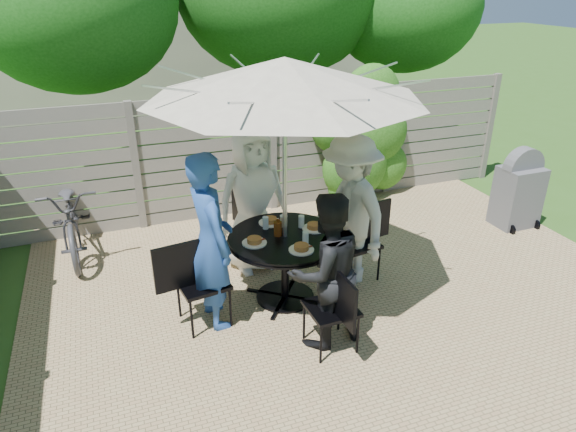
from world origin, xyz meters
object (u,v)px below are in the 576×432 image
object	(u,v)px
coffee_cup	(284,221)
plate_back	(270,221)
plate_left	(254,241)
plate_right	(314,227)
chair_front	(331,324)
chair_right	(357,257)
chair_left	(202,299)
person_left	(211,242)
person_right	(350,212)
patio_table	(285,256)
glass_right	(301,221)
plate_front	(301,248)
bbq_grill	(518,191)
person_front	(326,272)
umbrella	(284,78)
syrup_jug	(278,229)
person_back	(253,200)
bicycle	(72,216)
glass_front	(306,238)
glass_back	(266,223)
chair_back	(250,243)

from	to	relation	value
coffee_cup	plate_back	bearing A→B (deg)	133.28
plate_left	plate_back	bearing A→B (deg)	52.74
plate_right	coffee_cup	distance (m)	0.34
chair_front	chair_right	size ratio (longest dim) A/B	0.98
chair_left	person_left	distance (m)	0.65
chair_right	person_right	size ratio (longest dim) A/B	0.53
patio_table	glass_right	xyz separation A→B (m)	(0.24, 0.14, 0.31)
plate_front	bbq_grill	distance (m)	3.87
chair_left	plate_left	bearing A→B (deg)	-0.68
patio_table	plate_right	xyz separation A→B (m)	(0.36, 0.05, 0.27)
person_front	chair_right	bearing A→B (deg)	-139.33
glass_right	coffee_cup	bearing A→B (deg)	151.94
plate_back	umbrella	bearing A→B (deg)	-82.26
person_right	chair_front	bearing A→B (deg)	-40.73
plate_front	syrup_jug	distance (m)	0.42
plate_back	syrup_jug	world-z (taller)	syrup_jug
plate_right	plate_front	bearing A→B (deg)	-127.26
patio_table	syrup_jug	xyz separation A→B (m)	(-0.07, 0.04, 0.32)
chair_front	glass_right	world-z (taller)	glass_right
chair_front	plate_front	bearing A→B (deg)	5.57
glass_right	coffee_cup	world-z (taller)	glass_right
patio_table	chair_front	distance (m)	1.00
person_back	chair_right	size ratio (longest dim) A/B	1.90
person_left	plate_front	distance (m)	0.91
plate_front	bicycle	bearing A→B (deg)	133.46
glass_right	chair_left	bearing A→B (deg)	-167.36
person_front	person_right	bearing A→B (deg)	-135.00
bicycle	bbq_grill	size ratio (longest dim) A/B	1.61
chair_right	syrup_jug	size ratio (longest dim) A/B	5.99
glass_front	bicycle	distance (m)	3.29
plate_front	glass_back	world-z (taller)	glass_back
patio_table	bicycle	bearing A→B (deg)	137.48
bicycle	bbq_grill	bearing A→B (deg)	-15.06
umbrella	glass_back	xyz separation A→B (m)	(-0.14, 0.24, -1.59)
chair_front	plate_left	size ratio (longest dim) A/B	3.60
chair_left	glass_front	bearing A→B (deg)	-14.30
chair_back	person_right	size ratio (longest dim) A/B	0.48
chair_front	person_front	world-z (taller)	person_front
chair_left	person_back	bearing A→B (deg)	39.95
plate_front	chair_front	bearing A→B (deg)	-82.41
plate_left	glass_front	xyz separation A→B (m)	(0.50, -0.19, 0.05)
glass_back	bbq_grill	xyz separation A→B (m)	(3.92, 0.39, -0.33)
person_back	plate_back	xyz separation A→B (m)	(0.06, -0.47, -0.08)
bbq_grill	chair_back	bearing A→B (deg)	174.54
person_right	syrup_jug	size ratio (longest dim) A/B	11.37
plate_back	bicycle	size ratio (longest dim) A/B	0.14
person_back	person_left	size ratio (longest dim) A/B	0.97
umbrella	syrup_jug	world-z (taller)	umbrella
chair_right	glass_front	world-z (taller)	chair_right
bbq_grill	glass_back	bearing A→B (deg)	-175.07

